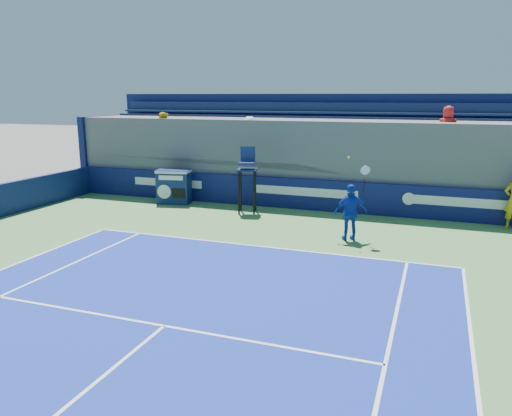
% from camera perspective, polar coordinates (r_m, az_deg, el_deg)
% --- Properties ---
extents(back_hoarding, '(20.40, 0.21, 1.20)m').
position_cam_1_polar(back_hoarding, '(19.29, 5.74, 1.55)').
color(back_hoarding, '#0D134C').
rests_on(back_hoarding, ground).
extents(match_clock, '(1.43, 0.96, 1.40)m').
position_cam_1_polar(match_clock, '(20.55, -9.37, 2.54)').
color(match_clock, '#0F1F4D').
rests_on(match_clock, ground).
extents(umpire_chair, '(0.85, 0.85, 2.48)m').
position_cam_1_polar(umpire_chair, '(18.58, -1.01, 4.09)').
color(umpire_chair, black).
rests_on(umpire_chair, ground).
extents(tennis_player, '(1.10, 0.82, 2.57)m').
position_cam_1_polar(tennis_player, '(15.27, 10.78, -0.49)').
color(tennis_player, '#13349C').
rests_on(tennis_player, apron).
extents(stadium_seating, '(21.00, 4.05, 4.40)m').
position_cam_1_polar(stadium_seating, '(21.07, 7.17, 5.86)').
color(stadium_seating, '#55555B').
rests_on(stadium_seating, ground).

